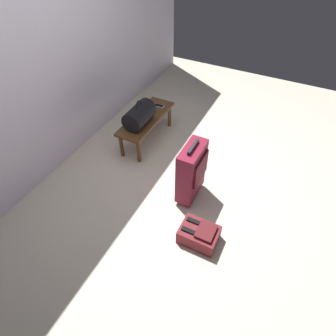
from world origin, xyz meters
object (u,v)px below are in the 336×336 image
suitcase_upright_burgundy (192,171)px  cell_phone (159,105)px  duffel_bag_black (139,115)px  backpack_maroon (199,234)px  bench (146,121)px

suitcase_upright_burgundy → cell_phone: bearing=43.1°
duffel_bag_black → backpack_maroon: size_ratio=1.16×
backpack_maroon → cell_phone: bearing=39.8°
bench → duffel_bag_black: (-0.16, 0.00, 0.19)m
cell_phone → bench: bearing=176.6°
bench → backpack_maroon: size_ratio=2.63×
bench → cell_phone: bearing=-3.4°
duffel_bag_black → backpack_maroon: bearing=-128.7°
cell_phone → backpack_maroon: 1.98m
backpack_maroon → suitcase_upright_burgundy: bearing=32.2°
suitcase_upright_burgundy → backpack_maroon: size_ratio=1.97×
suitcase_upright_burgundy → backpack_maroon: (-0.51, -0.32, -0.29)m
bench → backpack_maroon: 1.75m
bench → suitcase_upright_burgundy: 1.16m
cell_phone → backpack_maroon: (-1.50, -1.25, -0.29)m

